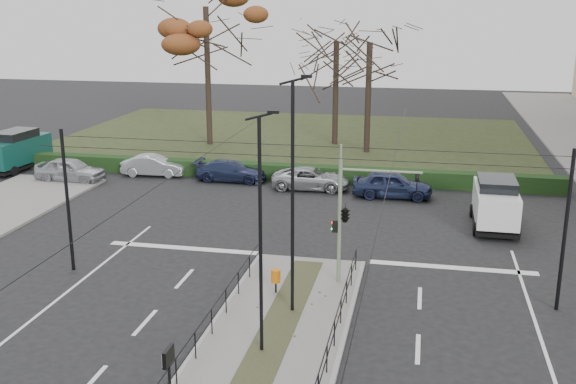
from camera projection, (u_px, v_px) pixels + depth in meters
name	position (u px, v px, depth m)	size (l,w,h in m)	color
ground	(288.00, 310.00, 24.53)	(140.00, 140.00, 0.00)	black
median_island	(273.00, 340.00, 22.15)	(4.40, 15.00, 0.14)	slate
park	(294.00, 138.00, 55.88)	(38.00, 26.00, 0.10)	black
hedge	(254.00, 171.00, 43.11)	(38.00, 1.00, 1.00)	black
median_railing	(272.00, 316.00, 21.81)	(4.14, 13.24, 0.92)	black
catenary	(297.00, 207.00, 25.14)	(20.00, 34.00, 6.00)	black
traffic_light	(347.00, 212.00, 25.88)	(3.38, 1.94, 4.97)	slate
litter_bin	(276.00, 276.00, 25.50)	(0.36, 0.36, 0.92)	black
info_panel	(169.00, 365.00, 17.01)	(0.13, 0.59, 2.27)	black
streetlamp_median_near	(261.00, 234.00, 20.34)	(0.64, 0.13, 7.67)	black
streetlamp_median_far	(293.00, 196.00, 23.03)	(0.70, 0.14, 8.40)	black
parked_car_first	(70.00, 170.00, 42.23)	(1.78, 4.43, 1.51)	#999CA0
parked_car_second	(154.00, 166.00, 43.70)	(1.42, 4.08, 1.34)	#999CA0
parked_car_third	(231.00, 171.00, 42.37)	(1.84, 4.52, 1.31)	#1D2645
parked_car_fourth	(311.00, 179.00, 40.51)	(2.14, 4.65, 1.29)	#999CA0
white_van	(495.00, 202.00, 33.38)	(2.21, 4.76, 2.51)	silver
green_van	(16.00, 149.00, 45.21)	(2.45, 5.49, 2.65)	#0C3833
rust_tree	(206.00, 7.00, 50.65)	(9.21, 9.21, 13.86)	black
bare_tree_center	(336.00, 49.00, 51.53)	(7.11, 7.11, 10.61)	black
bare_tree_near	(370.00, 51.00, 48.62)	(6.49, 6.49, 10.70)	black
parked_car_fifth	(392.00, 185.00, 38.68)	(1.83, 4.55, 1.55)	#1D2645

